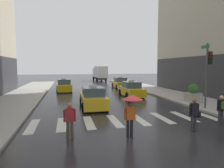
{
  "coord_description": "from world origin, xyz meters",
  "views": [
    {
      "loc": [
        -3.54,
        -8.11,
        3.22
      ],
      "look_at": [
        0.23,
        8.0,
        1.77
      ],
      "focal_mm": 31.3,
      "sensor_mm": 36.0,
      "label": 1
    }
  ],
  "objects": [
    {
      "name": "traffic_light_pole",
      "position": [
        6.63,
        4.32,
        3.26
      ],
      "size": [
        0.44,
        0.84,
        4.8
      ],
      "color": "#47474C",
      "rests_on": "curb_right"
    },
    {
      "name": "taxi_fourth",
      "position": [
        4.5,
        20.76,
        0.72
      ],
      "size": [
        1.98,
        4.57,
        1.8
      ],
      "color": "gold",
      "rests_on": "ground"
    },
    {
      "name": "taxi_lead",
      "position": [
        -1.51,
        7.22,
        0.72
      ],
      "size": [
        1.96,
        4.56,
        1.8
      ],
      "color": "gold",
      "rests_on": "ground"
    },
    {
      "name": "crosswalk_markings",
      "position": [
        -0.0,
        3.0,
        0.0
      ],
      "size": [
        11.3,
        2.8,
        0.01
      ],
      "color": "silver",
      "rests_on": "ground"
    },
    {
      "name": "ground_plane",
      "position": [
        0.0,
        0.0,
        0.0
      ],
      "size": [
        160.0,
        160.0,
        0.0
      ],
      "primitive_type": "plane",
      "color": "#26262B"
    },
    {
      "name": "box_truck",
      "position": [
        3.96,
        36.1,
        1.85
      ],
      "size": [
        2.45,
        7.6,
        3.35
      ],
      "color": "#2D2D2D",
      "rests_on": "ground"
    },
    {
      "name": "pedestrian_with_handbag",
      "position": [
        2.63,
        0.26,
        0.93
      ],
      "size": [
        0.6,
        0.24,
        1.65
      ],
      "color": "#333338",
      "rests_on": "ground"
    },
    {
      "name": "planter_near_corner",
      "position": [
        7.31,
        6.83,
        0.87
      ],
      "size": [
        1.1,
        1.1,
        1.6
      ],
      "color": "#A8A399",
      "rests_on": "curb_right"
    },
    {
      "name": "pedestrian_with_backpack",
      "position": [
        4.79,
        0.86,
        0.97
      ],
      "size": [
        0.55,
        0.43,
        1.65
      ],
      "color": "#333338",
      "rests_on": "ground"
    },
    {
      "name": "taxi_second",
      "position": [
        3.35,
        12.14,
        0.72
      ],
      "size": [
        1.94,
        4.54,
        1.8
      ],
      "color": "yellow",
      "rests_on": "ground"
    },
    {
      "name": "pedestrian_plain_coat",
      "position": [
        -3.43,
        0.58,
        0.94
      ],
      "size": [
        0.55,
        0.24,
        1.65
      ],
      "color": "#473D33",
      "rests_on": "ground"
    },
    {
      "name": "taxi_third",
      "position": [
        -3.89,
        18.31,
        0.72
      ],
      "size": [
        2.1,
        4.62,
        1.8
      ],
      "color": "yellow",
      "rests_on": "ground"
    },
    {
      "name": "pedestrian_with_umbrella",
      "position": [
        -0.67,
        0.24,
        1.52
      ],
      "size": [
        0.96,
        0.96,
        1.94
      ],
      "color": "black",
      "rests_on": "ground"
    }
  ]
}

